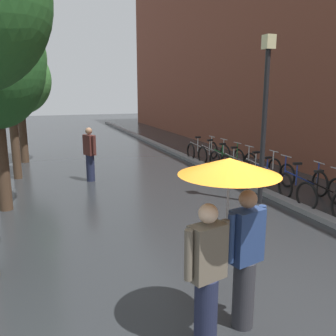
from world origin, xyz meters
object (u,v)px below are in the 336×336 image
(parked_bicycle_5, at_px, (238,163))
(street_lamp_post, at_px, (265,108))
(street_tree_3, at_px, (18,80))
(parked_bicycle_8, at_px, (202,150))
(parked_bicycle_1, at_px, (323,193))
(parked_bicycle_6, at_px, (227,159))
(pedestrian_walking_midground, at_px, (90,154))
(parked_bicycle_4, at_px, (261,169))
(parked_bicycle_2, at_px, (303,184))
(parked_bicycle_3, at_px, (273,176))
(parked_bicycle_7, at_px, (214,154))
(street_tree_2, at_px, (7,59))
(couple_under_umbrella, at_px, (228,222))

(parked_bicycle_5, relative_size, street_lamp_post, 0.28)
(street_tree_3, relative_size, parked_bicycle_5, 3.95)
(parked_bicycle_8, bearing_deg, street_tree_3, 164.55)
(parked_bicycle_1, height_order, parked_bicycle_5, same)
(parked_bicycle_6, height_order, pedestrian_walking_midground, pedestrian_walking_midground)
(parked_bicycle_1, bearing_deg, pedestrian_walking_midground, 136.66)
(parked_bicycle_4, height_order, street_lamp_post, street_lamp_post)
(parked_bicycle_2, height_order, parked_bicycle_5, same)
(parked_bicycle_3, bearing_deg, parked_bicycle_8, 89.68)
(parked_bicycle_7, bearing_deg, parked_bicycle_2, -88.68)
(parked_bicycle_4, bearing_deg, street_lamp_post, -124.86)
(street_tree_3, bearing_deg, street_lamp_post, -53.56)
(street_tree_2, height_order, parked_bicycle_4, street_tree_2)
(couple_under_umbrella, xyz_separation_m, pedestrian_walking_midground, (-0.40, 7.86, -0.52))
(street_tree_2, xyz_separation_m, street_tree_3, (0.16, 2.78, -0.56))
(street_tree_2, xyz_separation_m, parked_bicycle_7, (7.07, -0.03, -3.36))
(parked_bicycle_2, relative_size, parked_bicycle_3, 1.08)
(street_tree_3, distance_m, parked_bicycle_5, 8.77)
(street_tree_3, xyz_separation_m, parked_bicycle_4, (7.02, -5.78, -2.80))
(street_lamp_post, bearing_deg, street_tree_3, 126.44)
(street_tree_2, xyz_separation_m, parked_bicycle_4, (7.18, -3.00, -3.36))
(pedestrian_walking_midground, bearing_deg, couple_under_umbrella, -87.08)
(parked_bicycle_3, xyz_separation_m, parked_bicycle_5, (0.04, 1.94, 0.00))
(parked_bicycle_4, distance_m, parked_bicycle_8, 3.89)
(parked_bicycle_7, height_order, couple_under_umbrella, couple_under_umbrella)
(parked_bicycle_2, distance_m, parked_bicycle_5, 2.97)
(street_lamp_post, bearing_deg, couple_under_umbrella, -128.77)
(parked_bicycle_5, distance_m, couple_under_umbrella, 8.41)
(parked_bicycle_4, bearing_deg, parked_bicycle_3, -102.92)
(parked_bicycle_7, distance_m, street_lamp_post, 5.42)
(parked_bicycle_3, relative_size, couple_under_umbrella, 0.52)
(parked_bicycle_5, relative_size, parked_bicycle_7, 1.02)
(parked_bicycle_1, xyz_separation_m, street_lamp_post, (-1.22, 0.82, 2.00))
(parked_bicycle_6, relative_size, street_lamp_post, 0.28)
(parked_bicycle_3, height_order, pedestrian_walking_midground, pedestrian_walking_midground)
(parked_bicycle_1, bearing_deg, street_lamp_post, 145.95)
(parked_bicycle_7, height_order, street_lamp_post, street_lamp_post)
(parked_bicycle_6, bearing_deg, parked_bicycle_7, 88.62)
(street_tree_3, bearing_deg, street_tree_2, -93.21)
(street_tree_2, relative_size, parked_bicycle_7, 4.48)
(parked_bicycle_7, distance_m, parked_bicycle_8, 0.92)
(pedestrian_walking_midground, bearing_deg, street_lamp_post, -45.91)
(street_lamp_post, xyz_separation_m, pedestrian_walking_midground, (-3.67, 3.79, -1.52))
(parked_bicycle_3, height_order, street_lamp_post, street_lamp_post)
(street_tree_2, xyz_separation_m, parked_bicycle_6, (7.05, -1.09, -3.36))
(parked_bicycle_1, bearing_deg, couple_under_umbrella, -144.09)
(parked_bicycle_2, xyz_separation_m, parked_bicycle_7, (-0.11, 4.85, 0.00))
(couple_under_umbrella, bearing_deg, street_tree_2, 105.96)
(parked_bicycle_1, distance_m, parked_bicycle_3, 1.88)
(street_lamp_post, bearing_deg, parked_bicycle_4, 55.14)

